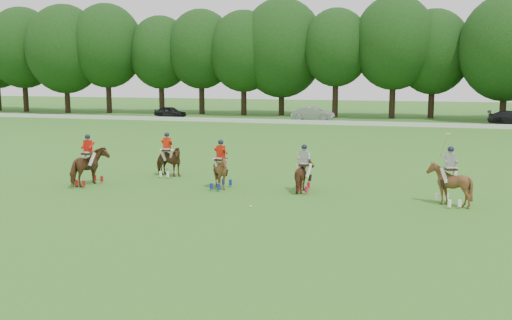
% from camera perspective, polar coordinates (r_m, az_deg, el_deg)
% --- Properties ---
extents(ground, '(180.00, 180.00, 0.00)m').
position_cam_1_polar(ground, '(23.20, -7.64, -4.75)').
color(ground, '#31681D').
rests_on(ground, ground).
extents(tree_line, '(117.98, 14.32, 14.75)m').
position_cam_1_polar(tree_line, '(69.40, 8.29, 11.05)').
color(tree_line, black).
rests_on(tree_line, ground).
extents(boundary_rail, '(120.00, 0.10, 0.44)m').
position_cam_1_polar(boundary_rail, '(59.65, 6.68, 3.76)').
color(boundary_rail, white).
rests_on(boundary_rail, ground).
extents(car_left, '(4.08, 2.12, 1.33)m').
position_cam_1_polar(car_left, '(69.30, -8.57, 4.79)').
color(car_left, black).
rests_on(car_left, ground).
extents(car_mid, '(4.84, 1.91, 1.57)m').
position_cam_1_polar(car_mid, '(64.31, 5.71, 4.64)').
color(car_mid, gray).
rests_on(car_mid, ground).
extents(polo_red_a, '(1.36, 2.23, 2.47)m').
position_cam_1_polar(polo_red_a, '(28.47, -16.38, -0.64)').
color(polo_red_a, '#482913').
rests_on(polo_red_a, ground).
extents(polo_red_b, '(1.73, 1.53, 2.30)m').
position_cam_1_polar(polo_red_b, '(30.06, -8.85, -0.07)').
color(polo_red_b, '#482913').
rests_on(polo_red_b, ground).
extents(polo_red_c, '(1.51, 1.65, 2.31)m').
position_cam_1_polar(polo_red_c, '(26.53, -3.53, -1.14)').
color(polo_red_c, '#482913').
rests_on(polo_red_c, ground).
extents(polo_stripe_a, '(1.09, 1.78, 2.18)m').
position_cam_1_polar(polo_stripe_a, '(25.94, 4.81, -1.51)').
color(polo_stripe_a, '#482913').
rests_on(polo_stripe_a, ground).
extents(polo_stripe_b, '(1.84, 1.95, 2.97)m').
position_cam_1_polar(polo_stripe_b, '(24.57, 18.74, -2.27)').
color(polo_stripe_b, '#482913').
rests_on(polo_stripe_b, ground).
extents(polo_ball, '(0.09, 0.09, 0.09)m').
position_cam_1_polar(polo_ball, '(23.02, -0.55, -4.67)').
color(polo_ball, white).
rests_on(polo_ball, ground).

